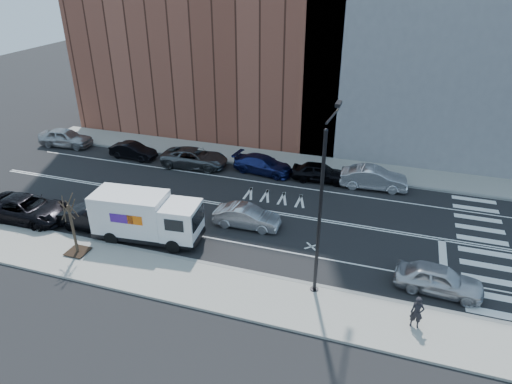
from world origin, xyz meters
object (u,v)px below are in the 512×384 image
Objects in this scene: pedestrian at (417,312)px; near_parked_front at (439,279)px; far_parked_a at (66,138)px; fedex_van at (146,217)px; far_parked_b at (133,151)px; driving_sedan at (247,217)px.

near_parked_front is at bearing 69.46° from pedestrian.
fedex_van is at bearing -132.00° from far_parked_a.
pedestrian reaches higher than near_parked_front.
driving_sedan reaches higher than far_parked_b.
driving_sedan is at bearing 147.13° from pedestrian.
fedex_van is 1.59× the size of driving_sedan.
far_parked_b is 27.60m from pedestrian.
pedestrian reaches higher than driving_sedan.
driving_sedan is (5.37, 3.35, -0.89)m from fedex_van.
far_parked_a reaches higher than driving_sedan.
near_parked_front reaches higher than far_parked_b.
fedex_van is 13.58m from far_parked_b.
fedex_van is at bearing 120.51° from driving_sedan.
fedex_van is 1.66× the size of far_parked_b.
fedex_van is 16.23m from pedestrian.
near_parked_front is (24.84, -10.80, 0.08)m from far_parked_b.
near_parked_front is (11.67, -3.08, 0.05)m from driving_sedan.
far_parked_a reaches higher than far_parked_b.
far_parked_a is 34.51m from pedestrian.
far_parked_a is at bearing 137.37° from fedex_van.
fedex_van reaches higher than near_parked_front.
driving_sedan is at bearing -117.58° from far_parked_b.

